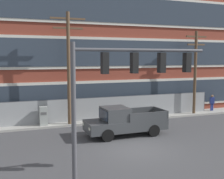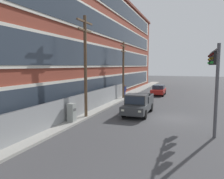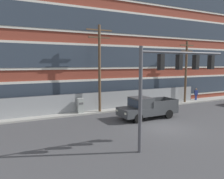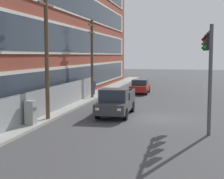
# 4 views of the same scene
# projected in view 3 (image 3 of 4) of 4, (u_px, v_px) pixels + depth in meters

# --- Properties ---
(ground_plane) EXTENTS (160.00, 160.00, 0.00)m
(ground_plane) POSITION_uv_depth(u_px,v_px,m) (166.00, 128.00, 16.65)
(ground_plane) COLOR #424244
(sidewalk_building_side) EXTENTS (80.00, 1.95, 0.16)m
(sidewalk_building_side) POSITION_uv_depth(u_px,v_px,m) (118.00, 109.00, 23.51)
(sidewalk_building_side) COLOR #9E9B93
(sidewalk_building_side) RESTS_ON ground
(brick_mill_building) EXTENTS (54.45, 11.60, 14.91)m
(brick_mill_building) POSITION_uv_depth(u_px,v_px,m) (145.00, 46.00, 31.88)
(brick_mill_building) COLOR brown
(brick_mill_building) RESTS_ON ground
(chain_link_fence) EXTENTS (27.68, 0.06, 1.99)m
(chain_link_fence) POSITION_uv_depth(u_px,v_px,m) (90.00, 102.00, 22.07)
(chain_link_fence) COLOR gray
(chain_link_fence) RESTS_ON ground
(traffic_signal_mast) EXTENTS (6.27, 0.43, 5.85)m
(traffic_signal_mast) POSITION_uv_depth(u_px,v_px,m) (172.00, 73.00, 12.64)
(traffic_signal_mast) COLOR #4C4C51
(traffic_signal_mast) RESTS_ON ground
(pickup_truck_dark_grey) EXTENTS (5.54, 2.17, 1.96)m
(pickup_truck_dark_grey) POSITION_uv_depth(u_px,v_px,m) (147.00, 108.00, 19.54)
(pickup_truck_dark_grey) COLOR #383A3D
(pickup_truck_dark_grey) RESTS_ON ground
(utility_pole_near_corner) EXTENTS (2.63, 0.26, 8.60)m
(utility_pole_near_corner) POSITION_uv_depth(u_px,v_px,m) (99.00, 65.00, 21.26)
(utility_pole_near_corner) COLOR brown
(utility_pole_near_corner) RESTS_ON ground
(utility_pole_midblock) EXTENTS (2.09, 0.26, 7.59)m
(utility_pole_midblock) POSITION_uv_depth(u_px,v_px,m) (186.00, 70.00, 26.59)
(utility_pole_midblock) COLOR brown
(utility_pole_midblock) RESTS_ON ground
(electrical_cabinet) EXTENTS (0.58, 0.55, 1.58)m
(electrical_cabinet) POSITION_uv_depth(u_px,v_px,m) (80.00, 106.00, 21.13)
(electrical_cabinet) COLOR #939993
(electrical_cabinet) RESTS_ON ground
(pedestrian_near_cabinet) EXTENTS (0.45, 0.35, 1.69)m
(pedestrian_near_cabinet) POSITION_uv_depth(u_px,v_px,m) (196.00, 94.00, 28.47)
(pedestrian_near_cabinet) COLOR navy
(pedestrian_near_cabinet) RESTS_ON ground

